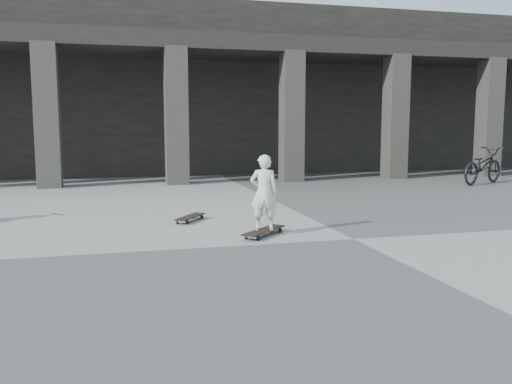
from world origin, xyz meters
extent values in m
plane|color=#4B4A48|center=(0.00, 0.00, 0.00)|extent=(90.00, 90.00, 0.00)
cube|color=black|center=(0.00, 14.00, 3.00)|extent=(28.00, 6.00, 6.00)
cube|color=black|center=(0.00, 9.60, 4.20)|extent=(28.00, 2.80, 0.50)
cube|color=#302D28|center=(-5.36, 8.50, 2.00)|extent=(0.65, 0.65, 4.00)
cube|color=#302D28|center=(-1.79, 8.50, 2.00)|extent=(0.65, 0.65, 4.00)
cube|color=#302D28|center=(1.79, 8.50, 2.00)|extent=(0.65, 0.65, 4.00)
cube|color=#302D28|center=(5.36, 8.50, 2.00)|extent=(0.65, 0.65, 4.00)
cube|color=#302D28|center=(8.93, 8.50, 2.00)|extent=(0.65, 0.65, 4.00)
cube|color=black|center=(-1.29, 0.58, 0.09)|extent=(0.90, 0.90, 0.02)
cube|color=#B2B2B7|center=(-1.04, 0.84, 0.05)|extent=(0.19, 0.19, 0.03)
cube|color=#B2B2B7|center=(-1.55, 0.33, 0.05)|extent=(0.19, 0.19, 0.03)
cylinder|color=black|center=(-1.11, 0.91, 0.04)|extent=(0.08, 0.08, 0.08)
cylinder|color=black|center=(-0.96, 0.76, 0.04)|extent=(0.08, 0.08, 0.08)
cylinder|color=black|center=(-1.62, 0.40, 0.04)|extent=(0.08, 0.08, 0.08)
cylinder|color=black|center=(-1.47, 0.25, 0.04)|extent=(0.08, 0.08, 0.08)
cube|color=black|center=(-2.26, 2.18, 0.09)|extent=(0.66, 0.82, 0.02)
cube|color=#B2B2B7|center=(-2.09, 2.42, 0.05)|extent=(0.19, 0.15, 0.03)
cube|color=#B2B2B7|center=(-2.43, 1.93, 0.05)|extent=(0.19, 0.15, 0.03)
cylinder|color=black|center=(-2.17, 2.47, 0.04)|extent=(0.07, 0.08, 0.07)
cylinder|color=black|center=(-2.01, 2.36, 0.04)|extent=(0.07, 0.08, 0.07)
cylinder|color=black|center=(-2.51, 1.99, 0.04)|extent=(0.07, 0.08, 0.07)
cylinder|color=black|center=(-2.35, 1.88, 0.04)|extent=(0.07, 0.08, 0.07)
imported|color=silver|center=(-1.29, 0.58, 0.71)|extent=(0.50, 0.40, 1.21)
imported|color=black|center=(7.04, 6.23, 0.54)|extent=(2.17, 1.55, 1.09)
camera|label=1|loc=(-3.56, -7.64, 1.79)|focal=38.00mm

